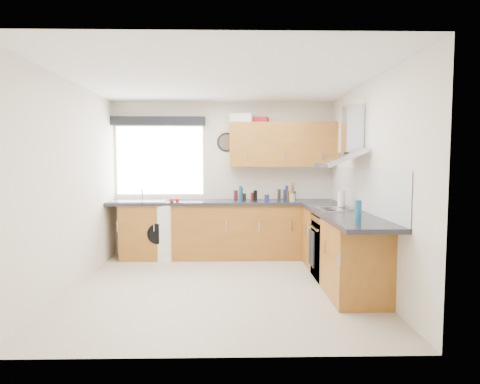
{
  "coord_description": "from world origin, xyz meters",
  "views": [
    {
      "loc": [
        0.14,
        -4.83,
        1.54
      ],
      "look_at": [
        0.25,
        0.85,
        1.1
      ],
      "focal_mm": 30.0,
      "sensor_mm": 36.0,
      "label": 1
    }
  ],
  "objects_px": {
    "oven": "(336,247)",
    "extractor_hood": "(346,143)",
    "upper_cabinets": "(283,145)",
    "washing_machine": "(161,231)"
  },
  "relations": [
    {
      "from": "extractor_hood",
      "to": "upper_cabinets",
      "type": "xyz_separation_m",
      "value": [
        -0.65,
        1.33,
        0.03
      ]
    },
    {
      "from": "upper_cabinets",
      "to": "washing_machine",
      "type": "relative_size",
      "value": 1.97
    },
    {
      "from": "oven",
      "to": "extractor_hood",
      "type": "height_order",
      "value": "extractor_hood"
    },
    {
      "from": "oven",
      "to": "extractor_hood",
      "type": "bearing_deg",
      "value": -0.0
    },
    {
      "from": "upper_cabinets",
      "to": "washing_machine",
      "type": "xyz_separation_m",
      "value": [
        -1.95,
        -0.1,
        -1.37
      ]
    },
    {
      "from": "washing_machine",
      "to": "extractor_hood",
      "type": "bearing_deg",
      "value": -6.42
    },
    {
      "from": "upper_cabinets",
      "to": "washing_machine",
      "type": "distance_m",
      "value": 2.38
    },
    {
      "from": "oven",
      "to": "upper_cabinets",
      "type": "relative_size",
      "value": 0.5
    },
    {
      "from": "oven",
      "to": "upper_cabinets",
      "type": "bearing_deg",
      "value": 112.54
    },
    {
      "from": "oven",
      "to": "washing_machine",
      "type": "bearing_deg",
      "value": 153.99
    }
  ]
}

